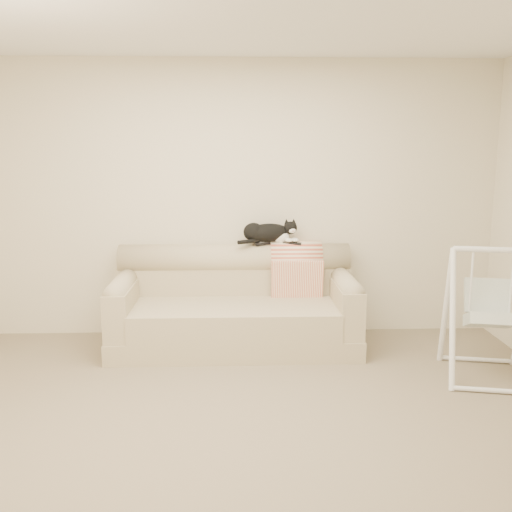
{
  "coord_description": "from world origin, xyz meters",
  "views": [
    {
      "loc": [
        0.0,
        -3.42,
        1.8
      ],
      "look_at": [
        0.18,
        1.27,
        0.9
      ],
      "focal_mm": 40.0,
      "sensor_mm": 36.0,
      "label": 1
    }
  ],
  "objects_px": {
    "sofa": "(235,308)",
    "remote_b": "(292,244)",
    "remote_a": "(264,243)",
    "tuxedo_cat": "(269,233)",
    "baby_swing": "(489,313)"
  },
  "relations": [
    {
      "from": "remote_a",
      "to": "baby_swing",
      "type": "bearing_deg",
      "value": -31.65
    },
    {
      "from": "baby_swing",
      "to": "tuxedo_cat",
      "type": "bearing_deg",
      "value": 147.31
    },
    {
      "from": "remote_b",
      "to": "tuxedo_cat",
      "type": "relative_size",
      "value": 0.3
    },
    {
      "from": "tuxedo_cat",
      "to": "baby_swing",
      "type": "height_order",
      "value": "tuxedo_cat"
    },
    {
      "from": "sofa",
      "to": "remote_b",
      "type": "relative_size",
      "value": 12.48
    },
    {
      "from": "sofa",
      "to": "remote_b",
      "type": "xyz_separation_m",
      "value": [
        0.54,
        0.2,
        0.56
      ]
    },
    {
      "from": "remote_b",
      "to": "baby_swing",
      "type": "relative_size",
      "value": 0.17
    },
    {
      "from": "sofa",
      "to": "tuxedo_cat",
      "type": "distance_m",
      "value": 0.77
    },
    {
      "from": "remote_a",
      "to": "tuxedo_cat",
      "type": "xyz_separation_m",
      "value": [
        0.05,
        0.01,
        0.1
      ]
    },
    {
      "from": "remote_b",
      "to": "baby_swing",
      "type": "bearing_deg",
      "value": -35.54
    },
    {
      "from": "sofa",
      "to": "tuxedo_cat",
      "type": "bearing_deg",
      "value": 36.94
    },
    {
      "from": "remote_a",
      "to": "remote_b",
      "type": "bearing_deg",
      "value": -4.9
    },
    {
      "from": "remote_b",
      "to": "tuxedo_cat",
      "type": "height_order",
      "value": "tuxedo_cat"
    },
    {
      "from": "remote_a",
      "to": "tuxedo_cat",
      "type": "bearing_deg",
      "value": 16.23
    },
    {
      "from": "tuxedo_cat",
      "to": "baby_swing",
      "type": "relative_size",
      "value": 0.55
    }
  ]
}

